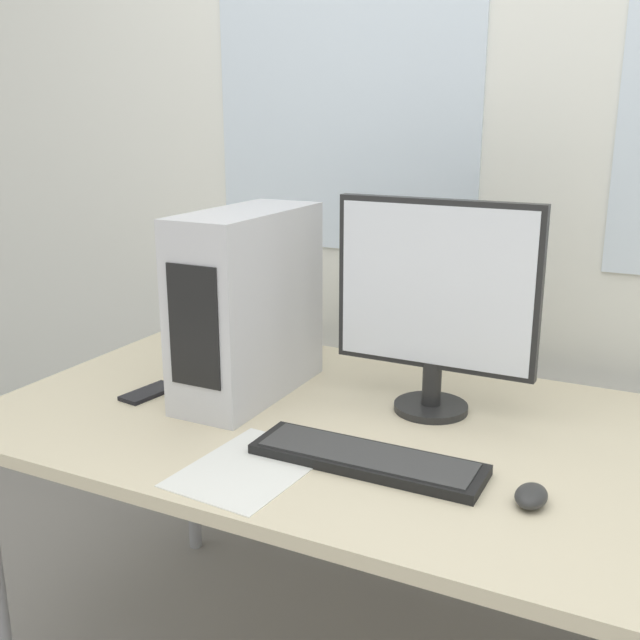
{
  "coord_description": "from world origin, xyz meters",
  "views": [
    {
      "loc": [
        0.35,
        -0.92,
        1.38
      ],
      "look_at": [
        -0.34,
        0.46,
        0.95
      ],
      "focal_mm": 42.0,
      "sensor_mm": 36.0,
      "label": 1
    }
  ],
  "objects_px": {
    "pc_tower": "(248,304)",
    "keyboard": "(367,459)",
    "mouse": "(531,496)",
    "monitor_main": "(435,298)",
    "cell_phone": "(149,393)"
  },
  "relations": [
    {
      "from": "pc_tower",
      "to": "keyboard",
      "type": "relative_size",
      "value": 0.97
    },
    {
      "from": "mouse",
      "to": "monitor_main",
      "type": "bearing_deg",
      "value": 131.87
    },
    {
      "from": "monitor_main",
      "to": "keyboard",
      "type": "relative_size",
      "value": 1.05
    },
    {
      "from": "keyboard",
      "to": "cell_phone",
      "type": "relative_size",
      "value": 3.11
    },
    {
      "from": "cell_phone",
      "to": "mouse",
      "type": "bearing_deg",
      "value": 1.38
    },
    {
      "from": "pc_tower",
      "to": "cell_phone",
      "type": "xyz_separation_m",
      "value": [
        -0.21,
        -0.12,
        -0.21
      ]
    },
    {
      "from": "pc_tower",
      "to": "monitor_main",
      "type": "height_order",
      "value": "monitor_main"
    },
    {
      "from": "keyboard",
      "to": "cell_phone",
      "type": "bearing_deg",
      "value": 170.45
    },
    {
      "from": "mouse",
      "to": "cell_phone",
      "type": "xyz_separation_m",
      "value": [
        -0.92,
        0.11,
        -0.01
      ]
    },
    {
      "from": "pc_tower",
      "to": "cell_phone",
      "type": "relative_size",
      "value": 3.01
    },
    {
      "from": "cell_phone",
      "to": "keyboard",
      "type": "bearing_deg",
      "value": -1.05
    },
    {
      "from": "pc_tower",
      "to": "mouse",
      "type": "distance_m",
      "value": 0.78
    },
    {
      "from": "monitor_main",
      "to": "keyboard",
      "type": "bearing_deg",
      "value": -94.46
    },
    {
      "from": "pc_tower",
      "to": "cell_phone",
      "type": "bearing_deg",
      "value": -149.55
    },
    {
      "from": "mouse",
      "to": "cell_phone",
      "type": "height_order",
      "value": "mouse"
    }
  ]
}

